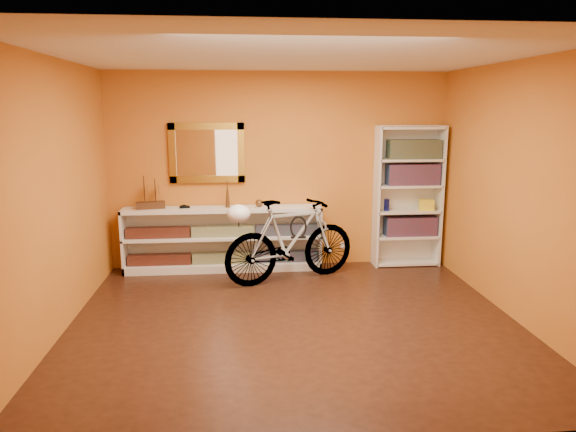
{
  "coord_description": "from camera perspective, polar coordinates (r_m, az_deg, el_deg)",
  "views": [
    {
      "loc": [
        -0.52,
        -4.95,
        2.12
      ],
      "look_at": [
        0.0,
        0.7,
        0.95
      ],
      "focal_mm": 32.58,
      "sensor_mm": 36.0,
      "label": 1
    }
  ],
  "objects": [
    {
      "name": "console_unit",
      "position": [
        6.98,
        -7.07,
        -2.5
      ],
      "size": [
        2.6,
        0.35,
        0.85
      ],
      "primitive_type": null,
      "color": "silver",
      "rests_on": "floor"
    },
    {
      "name": "model_ship",
      "position": [
        6.95,
        -14.84,
        2.52
      ],
      "size": [
        0.38,
        0.21,
        0.43
      ],
      "primitive_type": null,
      "rotation": [
        0.0,
        0.0,
        0.21
      ],
      "color": "#381E0F",
      "rests_on": "console_unit"
    },
    {
      "name": "ceiling",
      "position": [
        5.0,
        0.77,
        17.21
      ],
      "size": [
        4.5,
        4.0,
        0.01
      ],
      "primitive_type": "cube",
      "color": "silver",
      "rests_on": "ground"
    },
    {
      "name": "gilt_mirror",
      "position": [
        6.95,
        -8.85,
        6.81
      ],
      "size": [
        0.98,
        0.06,
        0.78
      ],
      "primitive_type": "cube",
      "color": "#8B6319",
      "rests_on": "back_wall"
    },
    {
      "name": "travel_mug",
      "position": [
        7.16,
        10.72,
        1.2
      ],
      "size": [
        0.07,
        0.07,
        0.16
      ],
      "primitive_type": "cylinder",
      "color": "#161E98",
      "rests_on": "bookcase"
    },
    {
      "name": "back_wall",
      "position": [
        7.02,
        -0.98,
        4.94
      ],
      "size": [
        4.5,
        0.01,
        2.6
      ],
      "primitive_type": "cube",
      "color": "#B9631B",
      "rests_on": "ground"
    },
    {
      "name": "bronze_ornament",
      "position": [
        6.85,
        -6.62,
        2.48
      ],
      "size": [
        0.06,
        0.06,
        0.37
      ],
      "primitive_type": "cone",
      "color": "brown",
      "rests_on": "console_unit"
    },
    {
      "name": "u_lock",
      "position": [
        6.48,
        1.14,
        -1.21
      ],
      "size": [
        0.21,
        0.02,
        0.21
      ],
      "primitive_type": "torus",
      "rotation": [
        1.57,
        0.0,
        0.0
      ],
      "color": "black",
      "rests_on": "bicycle"
    },
    {
      "name": "yellow_bag",
      "position": [
        7.31,
        14.87,
        1.17
      ],
      "size": [
        0.21,
        0.16,
        0.15
      ],
      "primitive_type": "cube",
      "rotation": [
        0.0,
        0.0,
        -0.17
      ],
      "color": "yellow",
      "rests_on": "bookcase"
    },
    {
      "name": "left_wall",
      "position": [
        5.31,
        -24.27,
        1.73
      ],
      "size": [
        0.01,
        4.0,
        2.6
      ],
      "primitive_type": "cube",
      "color": "#B9631B",
      "rests_on": "ground"
    },
    {
      "name": "cd_row_upper",
      "position": [
        6.93,
        -7.1,
        -1.66
      ],
      "size": [
        2.5,
        0.13,
        0.14
      ],
      "primitive_type": "cube",
      "color": "navy",
      "rests_on": "console_unit"
    },
    {
      "name": "right_wall",
      "position": [
        5.73,
        23.78,
        2.44
      ],
      "size": [
        0.01,
        4.0,
        2.6
      ],
      "primitive_type": "cube",
      "color": "#B9631B",
      "rests_on": "ground"
    },
    {
      "name": "floor",
      "position": [
        5.41,
        0.69,
        -11.47
      ],
      "size": [
        4.5,
        4.0,
        0.01
      ],
      "primitive_type": "cube",
      "color": "black",
      "rests_on": "ground"
    },
    {
      "name": "bookcase",
      "position": [
        7.25,
        12.95,
        2.07
      ],
      "size": [
        0.9,
        0.3,
        1.9
      ],
      "primitive_type": null,
      "color": "silver",
      "rests_on": "floor"
    },
    {
      "name": "toy_car",
      "position": [
        6.92,
        -11.2,
        0.86
      ],
      "size": [
        0.0,
        0.01,
        0.0
      ],
      "primitive_type": "imported",
      "rotation": [
        0.0,
        0.0,
        1.8
      ],
      "color": "black",
      "rests_on": "console_unit"
    },
    {
      "name": "book_row_c",
      "position": [
        7.19,
        13.57,
        7.1
      ],
      "size": [
        0.7,
        0.22,
        0.25
      ],
      "primitive_type": "cube",
      "color": "#16454E",
      "rests_on": "bookcase"
    },
    {
      "name": "bicycle",
      "position": [
        6.47,
        0.31,
        -2.65
      ],
      "size": [
        1.05,
        1.82,
        1.04
      ],
      "primitive_type": "imported",
      "rotation": [
        0.0,
        0.0,
        1.93
      ],
      "color": "silver",
      "rests_on": "floor"
    },
    {
      "name": "book_row_b",
      "position": [
        7.22,
        13.44,
        4.45
      ],
      "size": [
        0.7,
        0.22,
        0.28
      ],
      "primitive_type": "cube",
      "color": "maroon",
      "rests_on": "bookcase"
    },
    {
      "name": "helmet",
      "position": [
        6.12,
        -5.41,
        0.28
      ],
      "size": [
        0.28,
        0.27,
        0.21
      ],
      "primitive_type": "ellipsoid",
      "color": "white",
      "rests_on": "bicycle"
    },
    {
      "name": "book_row_a",
      "position": [
        7.34,
        13.18,
        -1.05
      ],
      "size": [
        0.7,
        0.22,
        0.26
      ],
      "primitive_type": "cube",
      "color": "maroon",
      "rests_on": "bookcase"
    },
    {
      "name": "red_tin",
      "position": [
        7.15,
        11.56,
        6.91
      ],
      "size": [
        0.18,
        0.18,
        0.19
      ],
      "primitive_type": "cube",
      "rotation": [
        0.0,
        0.0,
        -0.26
      ],
      "color": "maroon",
      "rests_on": "bookcase"
    },
    {
      "name": "wall_socket",
      "position": [
        7.32,
        6.12,
        -3.21
      ],
      "size": [
        0.09,
        0.02,
        0.09
      ],
      "primitive_type": "cube",
      "color": "silver",
      "rests_on": "back_wall"
    },
    {
      "name": "cd_row_lower",
      "position": [
        7.03,
        -7.02,
        -4.55
      ],
      "size": [
        2.5,
        0.13,
        0.14
      ],
      "primitive_type": "cube",
      "color": "black",
      "rests_on": "console_unit"
    },
    {
      "name": "decorative_orb",
      "position": [
        6.88,
        -3.17,
        1.41
      ],
      "size": [
        0.1,
        0.1,
        0.1
      ],
      "primitive_type": "sphere",
      "color": "brown",
      "rests_on": "console_unit"
    }
  ]
}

